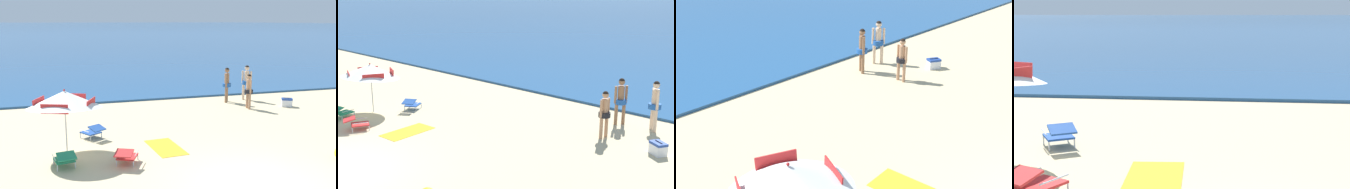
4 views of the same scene
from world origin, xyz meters
TOP-DOWN VIEW (x-y plane):
  - ground_plane at (0.00, 0.00)m, footprint 800.00×800.00m
  - ocean_water at (0.00, 410.72)m, footprint 800.00×800.00m
  - beach_umbrella_striped_main at (-4.43, 3.82)m, footprint 2.67×2.70m
  - lounge_chair_under_umbrella at (-3.50, 5.03)m, footprint 0.90×1.00m
  - lounge_chair_beside_umbrella at (-2.86, 2.26)m, footprint 0.84×0.99m
  - lounge_chair_facing_sea at (-4.54, 2.52)m, footprint 0.67×0.94m
  - person_standing_near_shore at (3.62, 9.24)m, footprint 0.43×0.45m
  - person_standing_beside at (3.95, 7.58)m, footprint 0.40×0.48m
  - person_wading_in at (4.83, 9.43)m, footprint 0.44×0.44m
  - cooler_box at (5.93, 7.43)m, footprint 0.60×0.55m
  - beach_towel at (-1.36, 3.37)m, footprint 1.03×1.86m

SIDE VIEW (x-z plane):
  - ground_plane at x=0.00m, z-range 0.00..0.00m
  - beach_towel at x=-1.36m, z-range 0.00..0.01m
  - ocean_water at x=0.00m, z-range 0.00..0.10m
  - cooler_box at x=5.93m, z-range -0.01..0.42m
  - lounge_chair_under_umbrella at x=-3.50m, z-range 0.03..0.53m
  - lounge_chair_facing_sea at x=-4.54m, z-range 0.03..0.53m
  - lounge_chair_beside_umbrella at x=-2.86m, z-range 0.03..0.52m
  - person_standing_beside at x=3.95m, z-range 0.13..1.76m
  - person_standing_near_shore at x=3.62m, z-range 0.14..1.89m
  - person_wading_in at x=4.83m, z-range 0.14..1.94m
  - beach_umbrella_striped_main at x=-4.43m, z-range 0.67..2.72m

